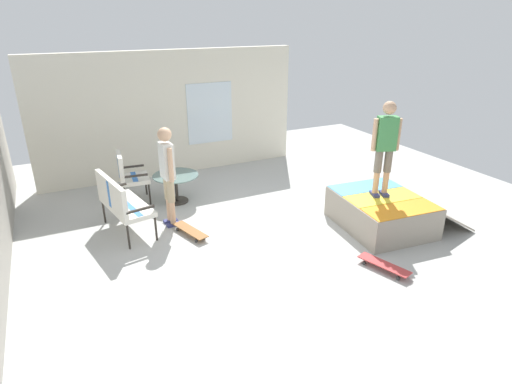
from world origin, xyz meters
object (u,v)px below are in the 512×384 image
at_px(skate_ramp, 382,211).
at_px(person_watching, 167,169).
at_px(patio_chair_near_house, 128,173).
at_px(skateboard_by_bench, 190,231).
at_px(skateboard_spare, 384,265).
at_px(patio_table, 176,183).
at_px(person_skater, 385,143).
at_px(patio_bench, 120,200).

distance_m(skate_ramp, person_watching, 3.82).
bearing_deg(patio_chair_near_house, skate_ramp, -128.84).
height_order(skate_ramp, skateboard_by_bench, skate_ramp).
relative_size(person_watching, skateboard_spare, 2.15).
distance_m(patio_table, skateboard_by_bench, 1.53).
xyz_separation_m(patio_table, person_skater, (-2.57, -2.91, 1.12)).
relative_size(patio_table, person_watching, 0.51).
bearing_deg(patio_bench, person_watching, -91.84).
bearing_deg(patio_table, skateboard_by_bench, 172.04).
bearing_deg(patio_table, patio_bench, 126.44).
height_order(patio_bench, patio_chair_near_house, same).
distance_m(patio_chair_near_house, person_watching, 1.47).
xyz_separation_m(person_skater, skateboard_by_bench, (1.09, 3.12, -1.44)).
relative_size(skate_ramp, person_watching, 1.25).
distance_m(skate_ramp, patio_bench, 4.53).
bearing_deg(patio_chair_near_house, patio_table, -115.49).
distance_m(person_watching, person_skater, 3.70).
xyz_separation_m(patio_table, skateboard_spare, (-3.78, -2.02, -0.32)).
xyz_separation_m(skate_ramp, skateboard_spare, (-1.13, 0.93, -0.20)).
height_order(skate_ramp, patio_chair_near_house, patio_chair_near_house).
bearing_deg(patio_bench, patio_chair_near_house, -16.16).
distance_m(patio_bench, skateboard_by_bench, 1.28).
height_order(person_watching, skateboard_spare, person_watching).
distance_m(person_watching, skateboard_by_bench, 1.12).
bearing_deg(skateboard_spare, patio_chair_near_house, 34.37).
bearing_deg(patio_table, skateboard_spare, -151.90).
distance_m(patio_chair_near_house, skateboard_by_bench, 2.05).
xyz_separation_m(patio_bench, skateboard_by_bench, (-0.58, -1.01, -0.53)).
height_order(patio_bench, skateboard_by_bench, patio_bench).
bearing_deg(person_skater, patio_chair_near_house, 51.66).
bearing_deg(person_watching, patio_table, -22.05).
distance_m(patio_bench, patio_table, 1.53).
xyz_separation_m(patio_bench, person_watching, (-0.03, -0.84, 0.43)).
xyz_separation_m(skate_ramp, patio_table, (2.65, 2.95, 0.12)).
height_order(patio_bench, person_watching, person_watching).
xyz_separation_m(person_watching, person_skater, (-1.64, -3.29, 0.48)).
bearing_deg(patio_chair_near_house, person_watching, -160.65).
relative_size(patio_table, person_skater, 0.55).
distance_m(person_skater, skateboard_spare, 2.08).
height_order(patio_table, person_skater, person_skater).
xyz_separation_m(skate_ramp, patio_bench, (1.75, 4.16, 0.33)).
bearing_deg(patio_table, skate_ramp, -131.95).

